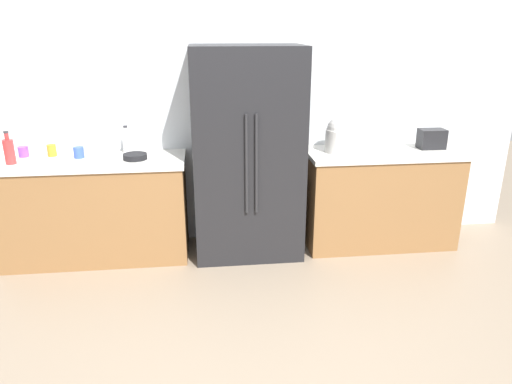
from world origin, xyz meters
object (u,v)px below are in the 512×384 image
Objects in this scene: cup_b at (52,150)px; bowl_a at (135,156)px; cup_a at (23,152)px; toaster at (432,139)px; cup_c at (79,152)px; bottle_a at (127,143)px; refrigerator at (248,155)px; rice_cooker at (341,135)px; bottle_b at (9,151)px.

cup_b is 0.50× the size of bowl_a.
cup_b is at bearing -1.06° from cup_a.
toaster reaches higher than cup_c.
cup_a is 0.98m from bowl_a.
toaster is 0.93× the size of bottle_a.
refrigerator is 18.20× the size of cup_b.
rice_cooker is at bearing -3.08° from cup_a.
toaster is 0.86× the size of bottle_b.
bottle_a is at bearing 114.95° from bowl_a.
rice_cooker reaches higher than bowl_a.
bowl_a is at bearing -178.44° from toaster.
cup_a is at bearing 176.92° from rice_cooker.
toaster is (1.70, 0.07, 0.08)m from refrigerator.
refrigerator reaches higher than bottle_b.
bottle_b is at bearing -166.06° from bottle_a.
cup_c is at bearing -19.30° from cup_b.
cup_b is 0.26m from cup_c.
cup_b is (-1.68, 0.19, 0.04)m from refrigerator.
rice_cooker is 2.75m from cup_a.
bottle_a is (-1.87, 0.15, -0.06)m from rice_cooker.
cup_a is (0.03, 0.22, -0.06)m from bottle_b.
bottle_a is 1.25× the size of bowl_a.
cup_a is 0.49m from cup_c.
refrigerator is 5.57× the size of rice_cooker.
toaster is 3.64m from bottle_b.
rice_cooker reaches higher than cup_c.
bottle_b is 0.34m from cup_b.
toaster is at bearing -2.53° from bottle_a.
cup_a is (-1.91, 0.19, 0.03)m from refrigerator.
cup_c is (-1.43, 0.10, 0.04)m from refrigerator.
rice_cooker reaches higher than cup_b.
rice_cooker is 1.88m from bottle_a.
bottle_b is at bearing -179.12° from refrigerator.
bottle_a is 0.87m from cup_a.
bottle_a reaches higher than cup_c.
refrigerator is at bearing -177.02° from rice_cooker.
toaster is at bearing 1.56° from bowl_a.
cup_a is (-2.74, 0.15, -0.11)m from rice_cooker.
bottle_b is (-2.77, -0.07, -0.04)m from rice_cooker.
cup_b is 1.07× the size of cup_c.
cup_b is at bearing 165.51° from bowl_a.
bottle_a reaches higher than toaster.
bottle_a is 0.64m from cup_b.
cup_b reaches higher than bowl_a.
refrigerator is 19.56× the size of cup_c.
cup_b is at bearing 160.70° from cup_c.
refrigerator is 1.92m from cup_a.
rice_cooker is at bearing -3.27° from cup_b.
toaster is at bearing 1.60° from bottle_b.
bottle_a is 2.82× the size of cup_a.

